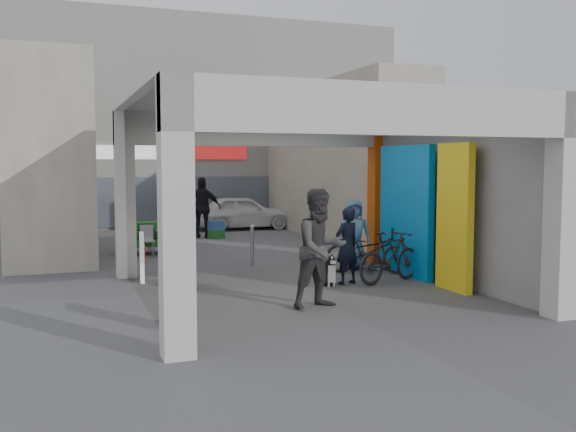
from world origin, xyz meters
name	(u,v)px	position (x,y,z in m)	size (l,w,h in m)	color
ground	(291,285)	(0.00, 0.00, 0.00)	(90.00, 90.00, 0.00)	#4E4F53
arcade_canopy	(334,169)	(0.54, -0.82, 2.30)	(6.40, 6.45, 6.40)	#BBBBB7
far_building	(169,123)	(0.00, 13.99, 3.99)	(18.00, 4.08, 8.00)	white
plaza_bldg_left	(49,160)	(-4.50, 7.50, 2.50)	(2.00, 9.00, 5.00)	#C1B6A0
plaza_bldg_right	(340,161)	(4.50, 7.50, 2.50)	(2.00, 9.00, 5.00)	#C1B6A0
bollard_left	(181,249)	(-1.74, 2.46, 0.49)	(0.09, 0.09, 0.98)	#909398
bollard_center	(252,246)	(-0.07, 2.46, 0.48)	(0.09, 0.09, 0.95)	#909398
bollard_right	(317,243)	(1.60, 2.50, 0.46)	(0.09, 0.09, 0.93)	#909398
advert_board_near	(179,296)	(-2.75, -2.71, 0.51)	(0.13, 0.55, 1.00)	white
advert_board_far	(142,257)	(-2.75, 1.38, 0.51)	(0.15, 0.56, 1.00)	white
cafe_set	(162,243)	(-1.72, 5.40, 0.28)	(1.32, 1.06, 0.80)	#A0A0A5
produce_stand	(142,241)	(-2.23, 5.46, 0.33)	(1.27, 0.69, 0.83)	black
crate_stack	(216,230)	(0.46, 8.17, 0.28)	(0.54, 0.47, 0.56)	#1A5D20
border_collie	(329,273)	(0.66, -0.36, 0.26)	(0.24, 0.47, 0.64)	black
man_with_dog	(347,246)	(1.07, -0.31, 0.77)	(0.56, 0.37, 1.55)	black
man_back_turned	(321,248)	(-0.24, -2.05, 1.00)	(0.97, 0.76, 2.00)	#39393B
man_elderly	(354,234)	(2.01, 1.29, 0.80)	(0.78, 0.51, 1.59)	#51789E
man_crates	(203,208)	(0.09, 8.44, 0.98)	(1.15, 0.48, 1.96)	black
bicycle_front	(369,251)	(2.06, 0.66, 0.50)	(0.66, 1.90, 1.00)	black
bicycle_rear	(390,257)	(1.96, -0.47, 0.53)	(0.49, 1.75, 1.05)	black
white_van	(243,212)	(2.07, 10.67, 0.62)	(1.47, 3.66, 1.25)	white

